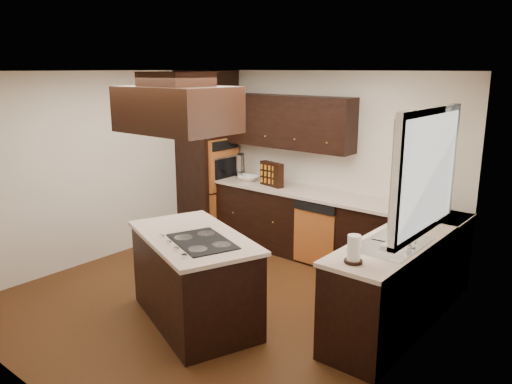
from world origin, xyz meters
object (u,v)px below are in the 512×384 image
oven_column (208,166)px  range_hood (177,109)px  island (194,280)px  spice_rack (272,174)px

oven_column → range_hood: 3.13m
island → range_hood: bearing=-100.3°
range_hood → spice_rack: range_hood is taller
oven_column → range_hood: size_ratio=2.02×
island → range_hood: range_hood is taller
range_hood → oven_column: bearing=129.7°
spice_rack → range_hood: bearing=-61.4°
oven_column → spice_rack: bearing=0.9°
island → range_hood: (-0.06, -0.09, 1.72)m
oven_column → range_hood: (1.88, -2.25, 1.10)m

